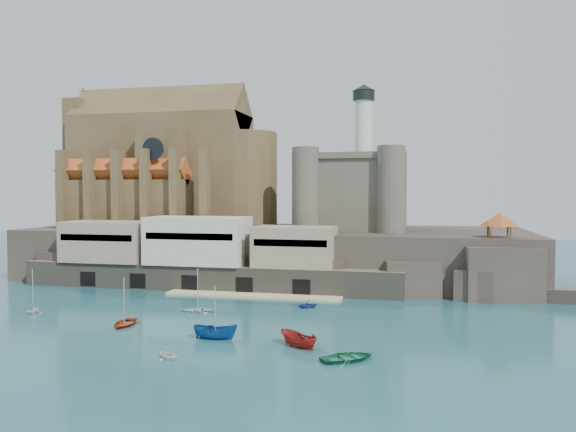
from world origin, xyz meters
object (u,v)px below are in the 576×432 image
(church, at_px, (169,171))
(castle_keep, at_px, (353,188))
(boat_2, at_px, (215,339))
(boat_1, at_px, (168,358))
(boat_0, at_px, (124,325))
(pavilion, at_px, (499,221))

(church, xyz_separation_m, castle_keep, (40.21, -0.78, -3.81))
(boat_2, bearing_deg, church, 28.71)
(boat_1, xyz_separation_m, boat_2, (2.19, 8.48, 0.00))
(church, height_order, boat_0, church)
(church, distance_m, boat_2, 63.03)
(castle_keep, relative_size, boat_2, 5.30)
(church, relative_size, pavilion, 7.34)
(castle_keep, height_order, pavilion, castle_keep)
(castle_keep, distance_m, boat_1, 62.91)
(boat_1, bearing_deg, church, 54.38)
(pavilion, relative_size, boat_0, 1.20)
(boat_0, relative_size, boat_2, 0.96)
(castle_keep, xyz_separation_m, boat_1, (-12.86, -58.79, -18.31))
(pavilion, xyz_separation_m, boat_0, (-50.67, -31.45, -12.73))
(church, bearing_deg, castle_keep, -1.11)
(castle_keep, bearing_deg, boat_0, -118.01)
(church, xyz_separation_m, boat_0, (15.46, -47.30, -22.13))
(castle_keep, bearing_deg, pavilion, -30.18)
(boat_0, distance_m, boat_2, 14.58)
(church, height_order, castle_keep, church)
(church, distance_m, pavilion, 68.65)
(castle_keep, height_order, boat_2, castle_keep)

